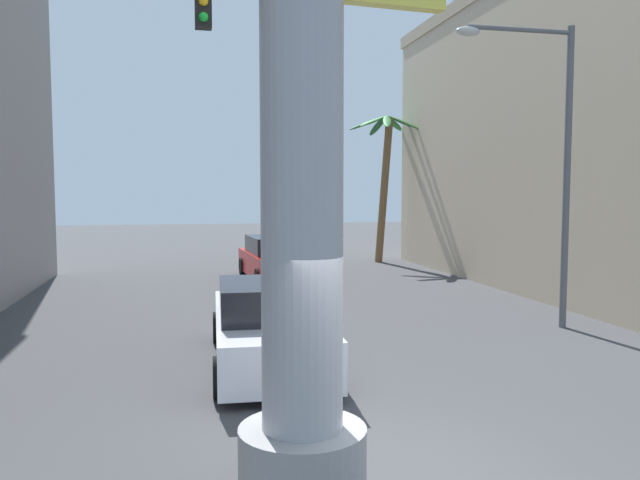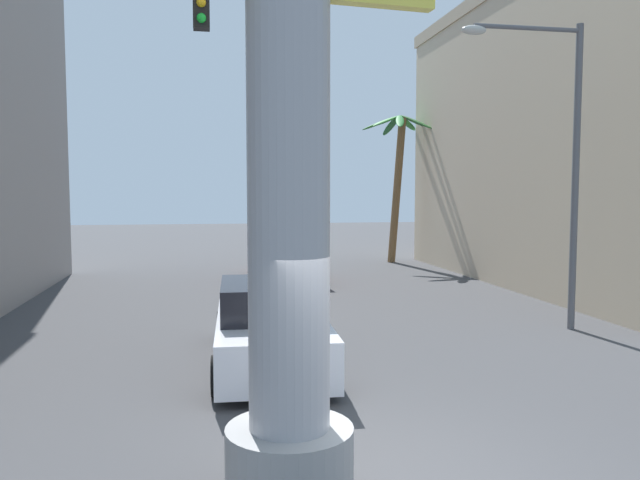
# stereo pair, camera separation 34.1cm
# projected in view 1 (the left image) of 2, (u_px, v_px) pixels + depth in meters

# --- Properties ---
(ground_plane) EXTENTS (91.23, 91.23, 0.00)m
(ground_plane) POSITION_uv_depth(u_px,v_px,m) (271.00, 310.00, 16.65)
(ground_plane) COLOR #424244
(building_right) EXTENTS (6.35, 16.64, 10.19)m
(building_right) POSITION_uv_depth(u_px,v_px,m) (567.00, 135.00, 21.60)
(building_right) COLOR #C6B293
(building_right) RESTS_ON ground
(neon_sign_pole) EXTENTS (3.07, 1.35, 10.43)m
(neon_sign_pole) POSITION_uv_depth(u_px,v_px,m) (302.00, 45.00, 6.19)
(neon_sign_pole) COLOR #9E9EA3
(neon_sign_pole) RESTS_ON ground
(street_lamp) EXTENTS (2.87, 0.28, 6.87)m
(street_lamp) POSITION_uv_depth(u_px,v_px,m) (549.00, 145.00, 14.11)
(street_lamp) COLOR #59595E
(street_lamp) RESTS_ON ground
(car_lead) EXTENTS (2.20, 5.20, 1.56)m
(car_lead) POSITION_uv_depth(u_px,v_px,m) (269.00, 326.00, 11.35)
(car_lead) COLOR black
(car_lead) RESTS_ON ground
(car_far) EXTENTS (2.26, 4.91, 1.56)m
(car_far) POSITION_uv_depth(u_px,v_px,m) (275.00, 259.00, 22.33)
(car_far) COLOR black
(car_far) RESTS_ON ground
(palm_tree_far_right) EXTENTS (3.32, 3.31, 6.59)m
(palm_tree_far_right) POSITION_uv_depth(u_px,v_px,m) (385.00, 163.00, 27.69)
(palm_tree_far_right) COLOR brown
(palm_tree_far_right) RESTS_ON ground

